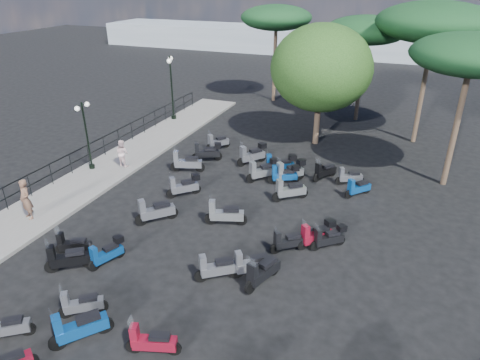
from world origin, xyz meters
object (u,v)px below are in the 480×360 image
at_px(scooter_0, 5,327).
at_px(scooter_10, 207,152).
at_px(scooter_8, 73,245).
at_px(scooter_15, 289,191).
at_px(scooter_23, 349,177).
at_px(woman, 26,199).
at_px(scooter_16, 284,175).
at_px(lamp_post_1, 86,132).
at_px(pine_1, 435,22).
at_px(scooter_27, 317,235).
at_px(pine_0, 366,30).
at_px(scooter_7, 81,304).
at_px(scooter_4, 187,163).
at_px(scooter_9, 184,186).
at_px(scooter_1, 68,259).
at_px(lamp_post_2, 171,84).
at_px(scooter_28, 324,171).
at_px(scooter_29, 358,188).
at_px(pine_3, 473,55).
at_px(scooter_2, 107,253).
at_px(scooter_31, 263,171).
at_px(scooter_13, 79,328).
at_px(broadleaf_tree, 321,68).
at_px(scooter_25, 262,272).
at_px(scooter_5, 217,142).
at_px(scooter_21, 287,242).
at_px(scooter_17, 280,165).
at_px(scooter_14, 225,214).
at_px(pine_2, 276,18).
at_px(scooter_11, 252,155).
at_px(scooter_22, 290,172).
at_px(pedestrian_far, 122,153).
at_px(scooter_26, 329,238).
at_px(scooter_20, 252,264).
at_px(scooter_30, 217,268).
at_px(scooter_12, 152,342).
at_px(scooter_3, 155,211).

xyz_separation_m(scooter_0, scooter_10, (-0.27, 14.01, 0.10)).
height_order(scooter_8, scooter_15, scooter_15).
relative_size(scooter_15, scooter_23, 1.08).
xyz_separation_m(woman, scooter_16, (9.13, 7.54, -0.56)).
relative_size(lamp_post_1, woman, 2.04).
height_order(scooter_0, scooter_15, scooter_15).
xyz_separation_m(woman, pine_1, (15.05, 16.38, 6.09)).
distance_m(scooter_8, scooter_27, 9.28).
bearing_deg(pine_0, scooter_7, -102.27).
xyz_separation_m(scooter_4, scooter_9, (1.20, -2.51, -0.01)).
height_order(scooter_0, scooter_1, scooter_1).
bearing_deg(lamp_post_2, scooter_28, -50.11).
distance_m(scooter_29, pine_3, 7.69).
distance_m(scooter_2, scooter_31, 9.23).
bearing_deg(scooter_13, lamp_post_2, -28.91).
height_order(scooter_7, broadleaf_tree, broadleaf_tree).
xyz_separation_m(scooter_7, scooter_25, (4.71, 3.45, 0.09)).
bearing_deg(scooter_7, scooter_0, 102.35).
height_order(scooter_5, scooter_21, scooter_5).
xyz_separation_m(scooter_2, scooter_17, (3.61, 9.74, 0.10)).
height_order(scooter_7, pine_1, pine_1).
bearing_deg(scooter_14, scooter_16, -33.26).
height_order(scooter_16, pine_2, pine_2).
bearing_deg(scooter_2, scooter_29, -111.11).
bearing_deg(scooter_23, scooter_1, 115.60).
xyz_separation_m(scooter_11, scooter_22, (2.55, -1.39, -0.01)).
height_order(pedestrian_far, scooter_13, pedestrian_far).
bearing_deg(scooter_13, scooter_26, -89.10).
height_order(scooter_20, scooter_27, scooter_20).
height_order(scooter_15, scooter_28, scooter_15).
distance_m(scooter_7, scooter_14, 6.83).
relative_size(scooter_8, scooter_17, 0.85).
xyz_separation_m(scooter_17, scooter_30, (0.48, -9.07, -0.09)).
bearing_deg(scooter_12, scooter_10, 1.35).
xyz_separation_m(scooter_7, scooter_26, (6.39, 6.45, 0.04)).
bearing_deg(scooter_31, scooter_7, 122.39).
bearing_deg(lamp_post_1, scooter_28, 11.24).
bearing_deg(scooter_17, scooter_27, -177.43).
distance_m(scooter_1, scooter_8, 0.96).
bearing_deg(scooter_17, scooter_3, 125.16).
bearing_deg(broadleaf_tree, pedestrian_far, -139.35).
bearing_deg(scooter_3, scooter_20, -156.73).
relative_size(scooter_3, scooter_22, 1.03).
distance_m(scooter_2, pine_0, 22.48).
height_order(scooter_0, scooter_13, scooter_13).
distance_m(scooter_23, scooter_28, 1.30).
bearing_deg(scooter_10, scooter_26, -156.54).
height_order(scooter_4, pine_0, pine_0).
height_order(scooter_13, scooter_30, scooter_13).
distance_m(scooter_26, scooter_29, 4.81).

